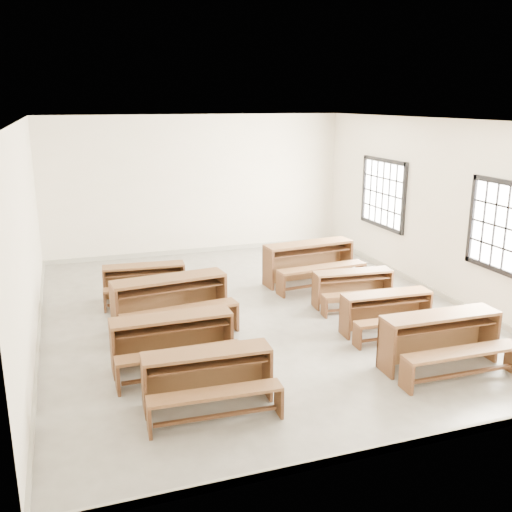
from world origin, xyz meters
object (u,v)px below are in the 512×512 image
object	(u,v)px
desk_set_0	(208,375)
desk_set_7	(310,260)
desk_set_6	(353,286)
desk_set_3	(144,280)
desk_set_2	(171,299)
desk_set_1	(173,338)
desk_set_4	(442,337)
desk_set_5	(387,310)

from	to	relation	value
desk_set_0	desk_set_7	distance (m)	5.00
desk_set_0	desk_set_6	size ratio (longest dim) A/B	1.07
desk_set_3	desk_set_7	world-z (taller)	desk_set_7
desk_set_2	desk_set_3	size ratio (longest dim) A/B	1.26
desk_set_1	desk_set_4	world-z (taller)	desk_set_4
desk_set_2	desk_set_5	distance (m)	3.39
desk_set_5	desk_set_6	distance (m)	1.25
desk_set_4	desk_set_6	size ratio (longest dim) A/B	1.15
desk_set_3	desk_set_5	distance (m)	4.31
desk_set_1	desk_set_3	xyz separation A→B (m)	(0.03, 2.85, -0.04)
desk_set_1	desk_set_2	world-z (taller)	desk_set_2
desk_set_0	desk_set_1	size ratio (longest dim) A/B	0.96
desk_set_6	desk_set_3	bearing A→B (deg)	161.65
desk_set_3	desk_set_4	bearing A→B (deg)	-44.96
desk_set_0	desk_set_6	bearing A→B (deg)	40.38
desk_set_4	desk_set_1	bearing A→B (deg)	162.61
desk_set_2	desk_set_4	xyz separation A→B (m)	(3.18, -2.59, -0.04)
desk_set_2	desk_set_7	world-z (taller)	desk_set_2
desk_set_4	desk_set_7	distance (m)	3.97
desk_set_0	desk_set_4	world-z (taller)	desk_set_4
desk_set_1	desk_set_3	size ratio (longest dim) A/B	1.08
desk_set_0	desk_set_5	size ratio (longest dim) A/B	1.07
desk_set_3	desk_set_6	bearing A→B (deg)	-18.65
desk_set_0	desk_set_3	xyz separation A→B (m)	(-0.17, 3.98, -0.02)
desk_set_1	desk_set_7	xyz separation A→B (m)	(3.26, 2.83, 0.05)
desk_set_2	desk_set_0	bearing A→B (deg)	-97.35
desk_set_2	desk_set_5	bearing A→B (deg)	-29.23
desk_set_7	desk_set_5	bearing A→B (deg)	-92.82
desk_set_7	desk_set_3	bearing A→B (deg)	174.44
desk_set_5	desk_set_2	bearing A→B (deg)	159.78
desk_set_0	desk_set_1	xyz separation A→B (m)	(-0.20, 1.13, 0.03)
desk_set_2	desk_set_3	xyz separation A→B (m)	(-0.22, 1.41, -0.09)
desk_set_5	desk_set_7	xyz separation A→B (m)	(-0.11, 2.70, 0.10)
desk_set_1	desk_set_2	xyz separation A→B (m)	(0.24, 1.44, 0.05)
desk_set_0	desk_set_1	bearing A→B (deg)	102.76
desk_set_0	desk_set_2	distance (m)	2.57
desk_set_2	desk_set_6	bearing A→B (deg)	-7.53
desk_set_6	desk_set_4	bearing A→B (deg)	-85.67
desk_set_5	desk_set_4	bearing A→B (deg)	-84.81
desk_set_4	desk_set_6	world-z (taller)	desk_set_4
desk_set_5	desk_set_7	world-z (taller)	desk_set_7
desk_set_4	desk_set_0	bearing A→B (deg)	-179.16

